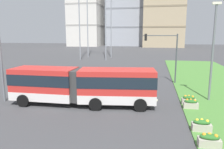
{
  "coord_description": "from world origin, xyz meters",
  "views": [
    {
      "loc": [
        4.23,
        -4.2,
        5.74
      ],
      "look_at": [
        0.54,
        14.51,
        2.2
      ],
      "focal_mm": 34.77,
      "sensor_mm": 36.0,
      "label": 1
    }
  ],
  "objects_px": {
    "flower_planter_2": "(209,140)",
    "flower_planter_4": "(191,104)",
    "traffic_light_far_right": "(165,49)",
    "apartment_tower_westcentre": "(129,11)",
    "car_silver_hatch": "(61,79)",
    "flower_planter_3": "(202,125)",
    "streetlight_median": "(213,48)",
    "streetlight_left": "(0,45)",
    "flower_planter_5": "(189,100)",
    "articulated_bus": "(83,85)"
  },
  "relations": [
    {
      "from": "flower_planter_2",
      "to": "apartment_tower_westcentre",
      "type": "height_order",
      "value": "apartment_tower_westcentre"
    },
    {
      "from": "flower_planter_4",
      "to": "flower_planter_5",
      "type": "distance_m",
      "value": 1.05
    },
    {
      "from": "flower_planter_2",
      "to": "car_silver_hatch",
      "type": "bearing_deg",
      "value": 139.15
    },
    {
      "from": "flower_planter_3",
      "to": "streetlight_median",
      "type": "distance_m",
      "value": 8.1
    },
    {
      "from": "car_silver_hatch",
      "to": "traffic_light_far_right",
      "type": "distance_m",
      "value": 12.5
    },
    {
      "from": "flower_planter_2",
      "to": "flower_planter_4",
      "type": "xyz_separation_m",
      "value": [
        0.0,
        6.04,
        0.0
      ]
    },
    {
      "from": "streetlight_left",
      "to": "streetlight_median",
      "type": "height_order",
      "value": "streetlight_left"
    },
    {
      "from": "flower_planter_5",
      "to": "streetlight_left",
      "type": "bearing_deg",
      "value": -172.56
    },
    {
      "from": "traffic_light_far_right",
      "to": "apartment_tower_westcentre",
      "type": "bearing_deg",
      "value": 99.42
    },
    {
      "from": "traffic_light_far_right",
      "to": "streetlight_median",
      "type": "distance_m",
      "value": 7.56
    },
    {
      "from": "flower_planter_2",
      "to": "streetlight_median",
      "type": "relative_size",
      "value": 0.13
    },
    {
      "from": "traffic_light_far_right",
      "to": "apartment_tower_westcentre",
      "type": "relative_size",
      "value": 0.16
    },
    {
      "from": "traffic_light_far_right",
      "to": "flower_planter_5",
      "type": "bearing_deg",
      "value": -78.04
    },
    {
      "from": "flower_planter_4",
      "to": "apartment_tower_westcentre",
      "type": "bearing_deg",
      "value": 99.53
    },
    {
      "from": "traffic_light_far_right",
      "to": "flower_planter_3",
      "type": "bearing_deg",
      "value": -82.63
    },
    {
      "from": "traffic_light_far_right",
      "to": "apartment_tower_westcentre",
      "type": "xyz_separation_m",
      "value": [
        -14.85,
        89.55,
        13.71
      ]
    },
    {
      "from": "flower_planter_5",
      "to": "flower_planter_3",
      "type": "bearing_deg",
      "value": -90.0
    },
    {
      "from": "flower_planter_4",
      "to": "flower_planter_5",
      "type": "relative_size",
      "value": 1.0
    },
    {
      "from": "flower_planter_3",
      "to": "flower_planter_5",
      "type": "bearing_deg",
      "value": 90.0
    },
    {
      "from": "streetlight_left",
      "to": "apartment_tower_westcentre",
      "type": "xyz_separation_m",
      "value": [
        -0.94,
        99.7,
        12.83
      ]
    },
    {
      "from": "flower_planter_2",
      "to": "flower_planter_5",
      "type": "xyz_separation_m",
      "value": [
        0.0,
        7.09,
        0.0
      ]
    },
    {
      "from": "traffic_light_far_right",
      "to": "flower_planter_2",
      "type": "bearing_deg",
      "value": -83.56
    },
    {
      "from": "articulated_bus",
      "to": "flower_planter_4",
      "type": "bearing_deg",
      "value": 3.66
    },
    {
      "from": "car_silver_hatch",
      "to": "streetlight_left",
      "type": "relative_size",
      "value": 0.5
    },
    {
      "from": "car_silver_hatch",
      "to": "traffic_light_far_right",
      "type": "relative_size",
      "value": 0.77
    },
    {
      "from": "car_silver_hatch",
      "to": "flower_planter_5",
      "type": "bearing_deg",
      "value": -18.05
    },
    {
      "from": "apartment_tower_westcentre",
      "to": "car_silver_hatch",
      "type": "bearing_deg",
      "value": -87.91
    },
    {
      "from": "car_silver_hatch",
      "to": "flower_planter_2",
      "type": "height_order",
      "value": "car_silver_hatch"
    },
    {
      "from": "apartment_tower_westcentre",
      "to": "streetlight_left",
      "type": "bearing_deg",
      "value": -89.46
    },
    {
      "from": "flower_planter_3",
      "to": "flower_planter_4",
      "type": "relative_size",
      "value": 1.0
    },
    {
      "from": "flower_planter_3",
      "to": "flower_planter_2",
      "type": "bearing_deg",
      "value": -90.0
    },
    {
      "from": "car_silver_hatch",
      "to": "flower_planter_3",
      "type": "distance_m",
      "value": 16.22
    },
    {
      "from": "flower_planter_3",
      "to": "apartment_tower_westcentre",
      "type": "distance_m",
      "value": 105.58
    },
    {
      "from": "articulated_bus",
      "to": "car_silver_hatch",
      "type": "xyz_separation_m",
      "value": [
        -4.57,
        5.89,
        -0.9
      ]
    },
    {
      "from": "flower_planter_3",
      "to": "apartment_tower_westcentre",
      "type": "xyz_separation_m",
      "value": [
        -16.57,
        102.83,
        17.3
      ]
    },
    {
      "from": "flower_planter_2",
      "to": "flower_planter_4",
      "type": "height_order",
      "value": "same"
    },
    {
      "from": "car_silver_hatch",
      "to": "flower_planter_2",
      "type": "xyz_separation_m",
      "value": [
        13.17,
        -11.39,
        -0.33
      ]
    },
    {
      "from": "flower_planter_5",
      "to": "streetlight_median",
      "type": "relative_size",
      "value": 0.13
    },
    {
      "from": "streetlight_left",
      "to": "flower_planter_3",
      "type": "bearing_deg",
      "value": -11.34
    },
    {
      "from": "car_silver_hatch",
      "to": "apartment_tower_westcentre",
      "type": "relative_size",
      "value": 0.13
    },
    {
      "from": "flower_planter_5",
      "to": "apartment_tower_westcentre",
      "type": "distance_m",
      "value": 100.55
    },
    {
      "from": "flower_planter_2",
      "to": "traffic_light_far_right",
      "type": "bearing_deg",
      "value": 96.44
    },
    {
      "from": "streetlight_left",
      "to": "streetlight_median",
      "type": "xyz_separation_m",
      "value": [
        17.53,
        3.54,
        -0.29
      ]
    },
    {
      "from": "articulated_bus",
      "to": "traffic_light_far_right",
      "type": "relative_size",
      "value": 2.06
    },
    {
      "from": "apartment_tower_westcentre",
      "to": "streetlight_median",
      "type": "bearing_deg",
      "value": -79.13
    },
    {
      "from": "articulated_bus",
      "to": "streetlight_median",
      "type": "height_order",
      "value": "streetlight_median"
    },
    {
      "from": "articulated_bus",
      "to": "streetlight_left",
      "type": "distance_m",
      "value": 7.75
    },
    {
      "from": "flower_planter_5",
      "to": "apartment_tower_westcentre",
      "type": "bearing_deg",
      "value": 99.63
    },
    {
      "from": "flower_planter_3",
      "to": "streetlight_left",
      "type": "relative_size",
      "value": 0.12
    },
    {
      "from": "flower_planter_3",
      "to": "streetlight_median",
      "type": "height_order",
      "value": "streetlight_median"
    }
  ]
}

